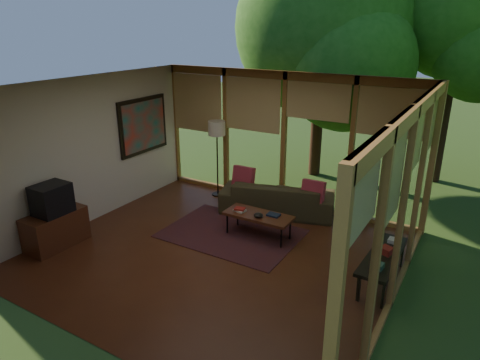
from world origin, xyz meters
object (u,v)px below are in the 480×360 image
Objects in this scene: television at (52,199)px; media_cabinet at (56,229)px; coffee_table at (258,216)px; floor_lamp at (217,132)px; side_console at (375,255)px; sofa at (277,197)px.

media_cabinet is at bearing 180.00° from television.
media_cabinet is 3.44m from coffee_table.
coffee_table is at bearing -36.92° from floor_lamp.
side_console is (3.79, -1.63, -1.00)m from floor_lamp.
television is at bearing 33.86° from sofa.
sofa reaches higher than side_console.
sofa is 2.70m from side_console.
floor_lamp is at bearing -22.67° from sofa.
television is 0.33× the size of floor_lamp.
floor_lamp is at bearing 72.09° from television.
side_console is (2.26, -1.47, 0.09)m from sofa.
floor_lamp is 2.35m from coffee_table.
sofa is 1.57× the size of side_console.
media_cabinet reaches higher than side_console.
floor_lamp reaches higher than television.
media_cabinet is 0.83× the size of coffee_table.
sofa is 1.83× the size of coffee_table.
television is 0.39× the size of side_console.
television is 3.50m from floor_lamp.
television is at bearing -161.08° from side_console.
sofa is 4.10m from television.
sofa is 1.12m from coffee_table.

